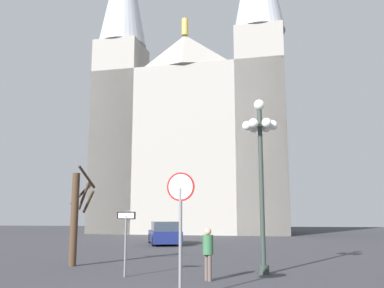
% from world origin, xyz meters
% --- Properties ---
extents(cathedral, '(21.17, 13.42, 35.94)m').
position_xyz_m(cathedral, '(-3.42, 36.04, 11.64)').
color(cathedral, gray).
rests_on(cathedral, ground).
extents(stop_sign, '(0.70, 0.14, 2.98)m').
position_xyz_m(stop_sign, '(1.16, 1.77, 2.05)').
color(stop_sign, slate).
rests_on(stop_sign, ground).
extents(one_way_arrow_sign, '(0.65, 0.12, 2.04)m').
position_xyz_m(one_way_arrow_sign, '(-1.19, 4.97, 1.31)').
color(one_way_arrow_sign, slate).
rests_on(one_way_arrow_sign, ground).
extents(street_lamp, '(1.24, 1.12, 5.98)m').
position_xyz_m(street_lamp, '(3.21, 6.20, 4.07)').
color(street_lamp, '#2D3833').
rests_on(street_lamp, ground).
extents(bare_tree, '(1.23, 1.48, 3.83)m').
position_xyz_m(bare_tree, '(-3.97, 7.40, 1.94)').
color(bare_tree, '#473323').
rests_on(bare_tree, ground).
extents(parked_car_near_navy, '(3.07, 4.65, 1.49)m').
position_xyz_m(parked_car_near_navy, '(-2.91, 19.12, 0.70)').
color(parked_car_near_navy, navy).
rests_on(parked_car_near_navy, ground).
extents(pedestrian_walking, '(0.32, 0.32, 1.55)m').
position_xyz_m(pedestrian_walking, '(1.52, 4.56, 0.93)').
color(pedestrian_walking, '#594C47').
rests_on(pedestrian_walking, ground).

